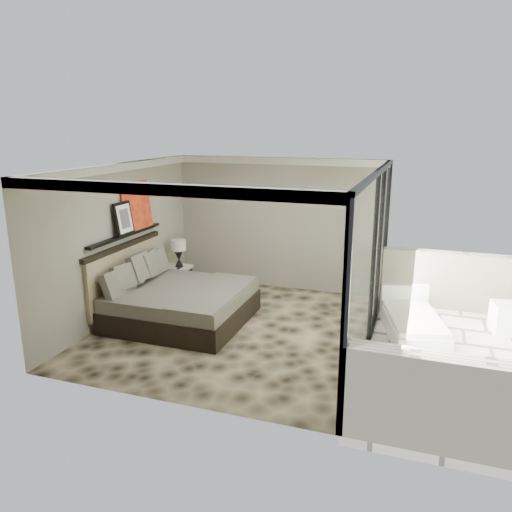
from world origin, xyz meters
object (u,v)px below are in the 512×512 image
(table_lamp, at_px, (179,250))
(nightstand, at_px, (177,278))
(lounger, at_px, (413,323))
(ottoman, at_px, (508,318))
(bed, at_px, (176,301))

(table_lamp, bearing_deg, nightstand, -159.19)
(nightstand, relative_size, lounger, 0.30)
(lounger, bearing_deg, nightstand, 155.49)
(table_lamp, bearing_deg, ottoman, -1.70)
(nightstand, relative_size, table_lamp, 0.93)
(bed, relative_size, table_lamp, 4.00)
(bed, height_order, ottoman, bed)
(bed, distance_m, ottoman, 5.78)
(bed, xyz_separation_m, ottoman, (5.61, 1.38, -0.12))
(nightstand, xyz_separation_m, table_lamp, (0.06, 0.02, 0.62))
(ottoman, height_order, lounger, lounger)
(lounger, bearing_deg, table_lamp, 155.13)
(nightstand, bearing_deg, lounger, 10.62)
(nightstand, relative_size, ottoman, 1.07)
(ottoman, distance_m, lounger, 1.67)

